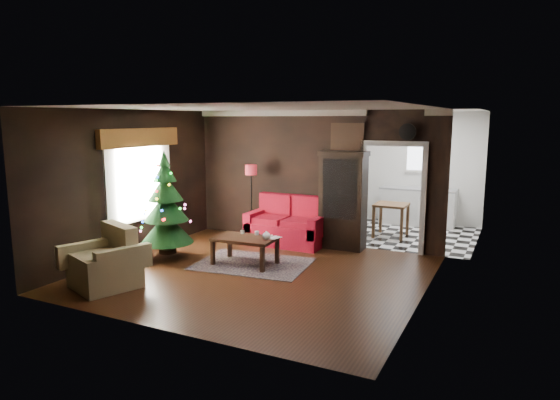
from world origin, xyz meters
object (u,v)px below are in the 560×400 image
at_px(teapot, 266,236).
at_px(wall_clock, 408,132).
at_px(floor_lamp, 251,202).
at_px(armchair, 104,259).
at_px(curio_cabinet, 343,202).
at_px(kitchen_table, 391,220).
at_px(christmas_tree, 166,204).
at_px(loveseat, 287,221).
at_px(coffee_table, 245,251).

bearing_deg(teapot, wall_clock, 46.39).
bearing_deg(floor_lamp, armchair, -98.53).
relative_size(floor_lamp, wall_clock, 5.11).
xyz_separation_m(curio_cabinet, kitchen_table, (0.65, 1.43, -0.57)).
distance_m(christmas_tree, wall_clock, 4.78).
bearing_deg(kitchen_table, wall_clock, -66.25).
xyz_separation_m(loveseat, curio_cabinet, (1.15, 0.22, 0.45)).
distance_m(christmas_tree, armchair, 1.82).
bearing_deg(teapot, kitchen_table, 66.87).
xyz_separation_m(floor_lamp, wall_clock, (3.23, 0.37, 1.55)).
height_order(loveseat, teapot, loveseat).
bearing_deg(armchair, loveseat, 89.20).
distance_m(curio_cabinet, teapot, 2.06).
bearing_deg(loveseat, curio_cabinet, 10.83).
bearing_deg(coffee_table, floor_lamp, 115.81).
relative_size(armchair, wall_clock, 3.02).
xyz_separation_m(teapot, kitchen_table, (1.42, 3.31, -0.21)).
height_order(christmas_tree, coffee_table, christmas_tree).
height_order(curio_cabinet, coffee_table, curio_cabinet).
relative_size(loveseat, armchair, 1.76).
distance_m(floor_lamp, armchair, 3.76).
relative_size(loveseat, christmas_tree, 0.90).
relative_size(loveseat, kitchen_table, 2.27).
distance_m(loveseat, coffee_table, 1.68).
xyz_separation_m(coffee_table, wall_clock, (2.41, 2.06, 2.12)).
bearing_deg(teapot, coffee_table, 179.78).
bearing_deg(christmas_tree, wall_clock, 30.97).
bearing_deg(wall_clock, curio_cabinet, -171.47).
bearing_deg(christmas_tree, curio_cabinet, 38.59).
xyz_separation_m(curio_cabinet, teapot, (-0.77, -1.88, -0.36)).
xyz_separation_m(loveseat, floor_lamp, (-0.88, 0.03, 0.33)).
relative_size(curio_cabinet, armchair, 1.97).
distance_m(loveseat, christmas_tree, 2.58).
distance_m(curio_cabinet, christmas_tree, 3.50).
xyz_separation_m(loveseat, coffee_table, (-0.06, -1.66, -0.24)).
bearing_deg(loveseat, floor_lamp, 177.96).
relative_size(christmas_tree, kitchen_table, 2.52).
bearing_deg(armchair, curio_cabinet, 76.95).
xyz_separation_m(floor_lamp, coffee_table, (0.82, -1.69, -0.57)).
distance_m(loveseat, kitchen_table, 2.45).
bearing_deg(christmas_tree, coffee_table, 11.11).
xyz_separation_m(armchair, wall_clock, (3.78, 4.07, 1.92)).
xyz_separation_m(christmas_tree, coffee_table, (1.52, 0.30, -0.79)).
height_order(teapot, kitchen_table, kitchen_table).
xyz_separation_m(curio_cabinet, wall_clock, (1.20, 0.18, 1.43)).
distance_m(loveseat, wall_clock, 3.04).
height_order(loveseat, floor_lamp, floor_lamp).
distance_m(floor_lamp, christmas_tree, 2.12).
relative_size(loveseat, curio_cabinet, 0.89).
distance_m(teapot, kitchen_table, 3.61).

